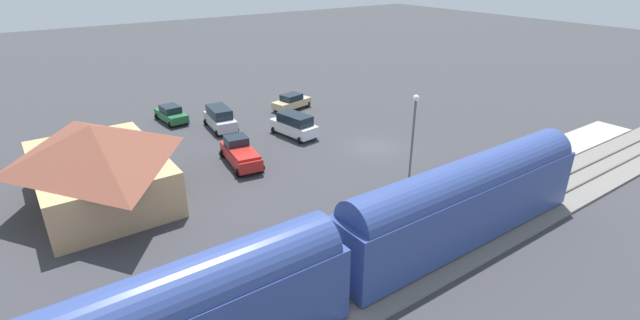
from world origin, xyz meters
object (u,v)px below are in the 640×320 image
pedestrian_waiting_far (403,196)px  light_pole_near_platform (413,130)px  passenger_train (338,253)px  sedan_green (171,114)px  station_building (97,161)px  pedestrian_on_platform (410,189)px  pickup_red (240,153)px  sedan_tan (292,102)px  suv_white (294,125)px  suv_silver (220,118)px

pedestrian_waiting_far → light_pole_near_platform: 5.16m
passenger_train → sedan_green: 31.57m
pedestrian_waiting_far → sedan_green: bearing=13.2°
station_building → pedestrian_on_platform: 21.52m
pickup_red → sedan_tan: pickup_red is taller
suv_white → light_pole_near_platform: 14.26m
station_building → pedestrian_on_platform: station_building is taller
sedan_green → sedan_tan: (-3.53, -12.47, 0.00)m
pedestrian_on_platform → suv_white: 15.90m
pedestrian_waiting_far → pickup_red: 14.32m
pedestrian_waiting_far → suv_white: suv_white is taller
station_building → suv_silver: size_ratio=2.50×
station_building → suv_silver: (8.49, -12.65, -1.70)m
sedan_tan → light_pole_near_platform: bearing=172.2°
pickup_red → light_pole_near_platform: size_ratio=0.80×
suv_white → suv_silver: same height
passenger_train → pickup_red: bearing=-11.0°
pedestrian_on_platform → suv_silver: 22.19m
light_pole_near_platform → suv_silver: bearing=17.7°
pedestrian_on_platform → pickup_red: 14.40m
station_building → pedestrian_waiting_far: 20.94m
station_building → sedan_green: bearing=-35.0°
suv_white → pedestrian_waiting_far: bearing=173.6°
suv_white → light_pole_near_platform: light_pole_near_platform is taller
passenger_train → light_pole_near_platform: size_ratio=5.23×
pedestrian_waiting_far → sedan_tan: size_ratio=0.36×
station_building → light_pole_near_platform: light_pole_near_platform is taller
sedan_green → sedan_tan: bearing=-105.8°
passenger_train → sedan_tan: 31.63m
sedan_tan → light_pole_near_platform: size_ratio=0.68×
pedestrian_waiting_far → suv_silver: (22.18, 3.11, -0.13)m
passenger_train → suv_white: (20.59, -10.52, -1.71)m
pedestrian_waiting_far → sedan_green: pedestrian_waiting_far is taller
passenger_train → sedan_green: passenger_train is taller
pedestrian_waiting_far → pickup_red: bearing=21.6°
pedestrian_on_platform → sedan_tan: pedestrian_on_platform is taller
passenger_train → sedan_tan: size_ratio=7.69×
pedestrian_on_platform → pedestrian_waiting_far: (-0.40, 1.09, 0.00)m
passenger_train → pedestrian_waiting_far: passenger_train is taller
pickup_red → sedan_green: bearing=4.6°
light_pole_near_platform → station_building: bearing=59.4°
suv_silver → suv_white: bearing=-140.1°
light_pole_near_platform → pickup_red: bearing=38.0°
pedestrian_waiting_far → station_building: bearing=49.0°
passenger_train → light_pole_near_platform: light_pole_near_platform is taller
pickup_red → light_pole_near_platform: (-10.83, -8.46, 3.46)m
passenger_train → sedan_green: bearing=-4.2°
pedestrian_waiting_far → suv_white: bearing=-6.4°
pickup_red → sedan_green: 13.84m
sedan_green → suv_silver: (-4.93, -3.27, 0.27)m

